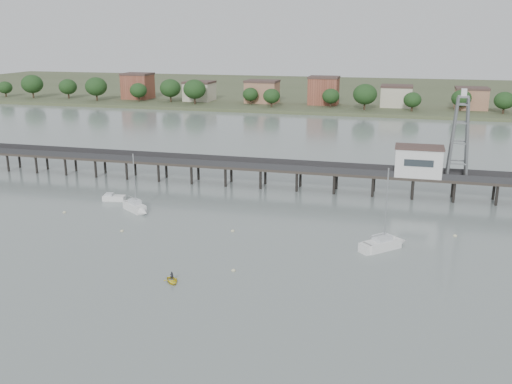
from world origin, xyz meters
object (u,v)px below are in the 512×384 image
pier (281,168)px  lattice_tower (460,138)px  yellow_dinghy (172,282)px  white_tender (113,198)px  sailboat_b (137,208)px  sailboat_c (388,243)px

pier → lattice_tower: 32.34m
pier → yellow_dinghy: 45.44m
lattice_tower → white_tender: bearing=-164.6°
lattice_tower → sailboat_b: 56.18m
lattice_tower → yellow_dinghy: lattice_tower is taller
sailboat_b → yellow_dinghy: bearing=-21.0°
sailboat_c → yellow_dinghy: (-24.27, -18.00, -0.65)m
lattice_tower → white_tender: 61.25m
sailboat_c → white_tender: sailboat_c is taller
lattice_tower → sailboat_c: lattice_tower is taller
lattice_tower → yellow_dinghy: bearing=-127.5°
lattice_tower → white_tender: lattice_tower is taller
sailboat_b → lattice_tower: bearing=57.4°
sailboat_b → yellow_dinghy: sailboat_b is taller
pier → white_tender: pier is taller
sailboat_b → white_tender: 8.84m
lattice_tower → yellow_dinghy: 58.03m
lattice_tower → sailboat_c: bearing=-111.0°
pier → sailboat_b: 28.95m
pier → lattice_tower: bearing=0.0°
white_tender → yellow_dinghy: 37.39m
sailboat_c → lattice_tower: bearing=24.1°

